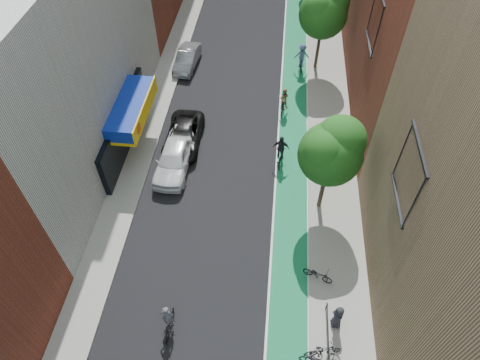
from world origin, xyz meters
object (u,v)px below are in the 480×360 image
(parked_car_white, at_px, (174,158))
(pedestrian, at_px, (338,317))
(cyclist_lead, at_px, (168,322))
(cyclist_lane_mid, at_px, (281,153))
(cyclist_lane_near, at_px, (283,102))
(parked_car_silver, at_px, (187,59))
(cyclist_lane_far, at_px, (302,58))
(parked_car_black, at_px, (183,136))

(parked_car_white, distance_m, pedestrian, 13.40)
(cyclist_lead, bearing_deg, cyclist_lane_mid, -111.82)
(cyclist_lane_near, height_order, pedestrian, cyclist_lane_near)
(parked_car_silver, xyz_separation_m, cyclist_lane_far, (9.04, 0.52, 0.31))
(cyclist_lead, xyz_separation_m, pedestrian, (7.81, 0.92, 0.26))
(parked_car_black, relative_size, parked_car_silver, 1.17)
(parked_car_white, xyz_separation_m, parked_car_black, (0.14, 2.23, -0.15))
(cyclist_lead, height_order, cyclist_lane_mid, cyclist_lane_mid)
(parked_car_black, distance_m, cyclist_lead, 12.60)
(cyclist_lane_near, bearing_deg, parked_car_silver, -25.44)
(parked_car_silver, height_order, cyclist_lane_mid, cyclist_lane_mid)
(parked_car_silver, xyz_separation_m, cyclist_lead, (3.02, -21.35, -0.02))
(parked_car_silver, height_order, cyclist_lane_near, cyclist_lane_near)
(cyclist_lead, xyz_separation_m, cyclist_lane_mid, (4.78, 11.39, 0.16))
(parked_car_silver, distance_m, cyclist_lead, 21.56)
(parked_car_white, distance_m, parked_car_black, 2.24)
(cyclist_lane_near, bearing_deg, cyclist_lane_far, -96.42)
(cyclist_lane_near, bearing_deg, pedestrian, 107.51)
(cyclist_lane_mid, bearing_deg, pedestrian, 112.42)
(parked_car_silver, bearing_deg, cyclist_lane_far, 7.68)
(cyclist_lane_mid, xyz_separation_m, cyclist_lane_far, (1.24, 10.47, 0.18))
(parked_car_white, relative_size, parked_car_black, 1.00)
(cyclist_lane_near, xyz_separation_m, pedestrian, (3.02, -15.56, 0.08))
(parked_car_silver, distance_m, cyclist_lane_near, 9.19)
(parked_car_black, xyz_separation_m, cyclist_lane_far, (7.68, 9.37, 0.32))
(parked_car_white, distance_m, cyclist_lane_mid, 6.68)
(parked_car_silver, bearing_deg, pedestrian, -57.68)
(cyclist_lead, bearing_deg, pedestrian, -172.35)
(pedestrian, bearing_deg, cyclist_lane_mid, -175.50)
(parked_car_silver, bearing_deg, parked_car_white, -79.33)
(parked_car_white, xyz_separation_m, cyclist_lane_far, (7.82, 11.60, 0.17))
(cyclist_lead, bearing_deg, parked_car_silver, -81.00)
(parked_car_white, xyz_separation_m, parked_car_silver, (-1.22, 11.09, -0.14))
(parked_car_white, distance_m, parked_car_silver, 11.15)
(parked_car_white, bearing_deg, cyclist_lane_near, 45.44)
(parked_car_black, distance_m, cyclist_lane_mid, 6.54)
(parked_car_black, relative_size, cyclist_lead, 2.44)
(parked_car_silver, xyz_separation_m, pedestrian, (10.82, -20.43, 0.24))
(cyclist_lead, distance_m, cyclist_lane_mid, 12.35)
(pedestrian, bearing_deg, cyclist_lead, -94.91)
(cyclist_lane_near, height_order, cyclist_lane_far, cyclist_lane_far)
(parked_car_black, bearing_deg, cyclist_lead, -82.59)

